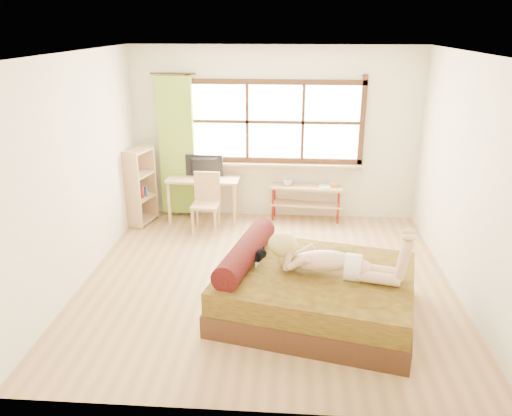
# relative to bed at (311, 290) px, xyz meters

# --- Properties ---
(floor) EXTENTS (4.50, 4.50, 0.00)m
(floor) POSITION_rel_bed_xyz_m (-0.51, 0.70, -0.28)
(floor) COLOR #9E754C
(floor) RESTS_ON ground
(ceiling) EXTENTS (4.50, 4.50, 0.00)m
(ceiling) POSITION_rel_bed_xyz_m (-0.51, 0.70, 2.42)
(ceiling) COLOR white
(ceiling) RESTS_ON wall_back
(wall_back) EXTENTS (4.50, 0.00, 4.50)m
(wall_back) POSITION_rel_bed_xyz_m (-0.51, 2.95, 1.07)
(wall_back) COLOR silver
(wall_back) RESTS_ON floor
(wall_front) EXTENTS (4.50, 0.00, 4.50)m
(wall_front) POSITION_rel_bed_xyz_m (-0.51, -1.55, 1.07)
(wall_front) COLOR silver
(wall_front) RESTS_ON floor
(wall_left) EXTENTS (0.00, 4.50, 4.50)m
(wall_left) POSITION_rel_bed_xyz_m (-2.76, 0.70, 1.07)
(wall_left) COLOR silver
(wall_left) RESTS_ON floor
(wall_right) EXTENTS (0.00, 4.50, 4.50)m
(wall_right) POSITION_rel_bed_xyz_m (1.74, 0.70, 1.07)
(wall_right) COLOR silver
(wall_right) RESTS_ON floor
(window) EXTENTS (2.80, 0.16, 1.46)m
(window) POSITION_rel_bed_xyz_m (-0.51, 2.92, 1.23)
(window) COLOR #FFEDBF
(window) RESTS_ON wall_back
(curtain) EXTENTS (0.55, 0.10, 2.20)m
(curtain) POSITION_rel_bed_xyz_m (-2.06, 2.83, 0.87)
(curtain) COLOR olive
(curtain) RESTS_ON wall_back
(bed) EXTENTS (2.35, 2.05, 0.77)m
(bed) POSITION_rel_bed_xyz_m (0.00, 0.00, 0.00)
(bed) COLOR #391E11
(bed) RESTS_ON floor
(woman) EXTENTS (1.48, 0.72, 0.61)m
(woman) POSITION_rel_bed_xyz_m (0.20, -0.06, 0.54)
(woman) COLOR tan
(woman) RESTS_ON bed
(kitten) EXTENTS (0.33, 0.19, 0.24)m
(kitten) POSITION_rel_bed_xyz_m (-0.67, 0.09, 0.36)
(kitten) COLOR black
(kitten) RESTS_ON bed
(desk) EXTENTS (1.14, 0.55, 0.71)m
(desk) POSITION_rel_bed_xyz_m (-1.62, 2.65, 0.34)
(desk) COLOR tan
(desk) RESTS_ON floor
(monitor) EXTENTS (0.60, 0.09, 0.34)m
(monitor) POSITION_rel_bed_xyz_m (-1.62, 2.70, 0.60)
(monitor) COLOR black
(monitor) RESTS_ON desk
(chair) EXTENTS (0.41, 0.41, 0.89)m
(chair) POSITION_rel_bed_xyz_m (-1.52, 2.29, 0.22)
(chair) COLOR tan
(chair) RESTS_ON floor
(pipe_shelf) EXTENTS (1.15, 0.37, 0.64)m
(pipe_shelf) POSITION_rel_bed_xyz_m (0.01, 2.77, 0.14)
(pipe_shelf) COLOR tan
(pipe_shelf) RESTS_ON floor
(cup) EXTENTS (0.14, 0.14, 0.11)m
(cup) POSITION_rel_bed_xyz_m (-0.30, 2.77, 0.34)
(cup) COLOR gray
(cup) RESTS_ON pipe_shelf
(book) EXTENTS (0.20, 0.26, 0.02)m
(book) POSITION_rel_bed_xyz_m (0.20, 2.77, 0.30)
(book) COLOR gray
(book) RESTS_ON pipe_shelf
(bookshelf) EXTENTS (0.42, 0.58, 1.20)m
(bookshelf) POSITION_rel_bed_xyz_m (-2.59, 2.46, 0.33)
(bookshelf) COLOR tan
(bookshelf) RESTS_ON floor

